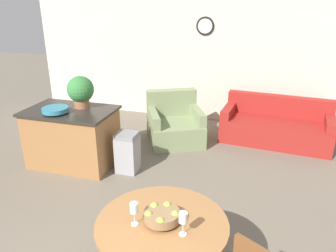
% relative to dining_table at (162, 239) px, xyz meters
% --- Properties ---
extents(wall_back, '(8.00, 0.09, 2.70)m').
position_rel_dining_table_xyz_m(wall_back, '(-0.33, 4.64, 0.77)').
color(wall_back, beige).
rests_on(wall_back, ground_plane).
extents(dining_table, '(1.12, 1.12, 0.75)m').
position_rel_dining_table_xyz_m(dining_table, '(0.00, 0.00, 0.00)').
color(dining_table, '#9E6B3D').
rests_on(dining_table, ground_plane).
extents(fruit_bowl, '(0.30, 0.30, 0.13)m').
position_rel_dining_table_xyz_m(fruit_bowl, '(-0.00, 0.00, 0.24)').
color(fruit_bowl, olive).
rests_on(fruit_bowl, dining_table).
extents(wine_glass_left, '(0.07, 0.07, 0.21)m').
position_rel_dining_table_xyz_m(wine_glass_left, '(-0.21, -0.09, 0.32)').
color(wine_glass_left, silver).
rests_on(wine_glass_left, dining_table).
extents(wine_glass_right, '(0.07, 0.07, 0.21)m').
position_rel_dining_table_xyz_m(wine_glass_right, '(0.20, -0.10, 0.32)').
color(wine_glass_right, silver).
rests_on(wine_glass_right, dining_table).
extents(kitchen_island, '(1.34, 0.86, 0.91)m').
position_rel_dining_table_xyz_m(kitchen_island, '(-2.08, 1.95, -0.13)').
color(kitchen_island, '#9E6B3D').
rests_on(kitchen_island, ground_plane).
extents(teal_bowl, '(0.38, 0.38, 0.09)m').
position_rel_dining_table_xyz_m(teal_bowl, '(-2.19, 1.75, 0.38)').
color(teal_bowl, teal).
rests_on(teal_bowl, kitchen_island).
extents(potted_plant, '(0.40, 0.40, 0.49)m').
position_rel_dining_table_xyz_m(potted_plant, '(-1.96, 2.12, 0.59)').
color(potted_plant, '#A36642').
rests_on(potted_plant, kitchen_island).
extents(trash_bin, '(0.31, 0.31, 0.62)m').
position_rel_dining_table_xyz_m(trash_bin, '(-1.17, 1.97, -0.27)').
color(trash_bin, '#9E9EA3').
rests_on(trash_bin, ground_plane).
extents(couch, '(1.98, 1.06, 0.79)m').
position_rel_dining_table_xyz_m(couch, '(1.00, 3.78, -0.30)').
color(couch, maroon).
rests_on(couch, ground_plane).
extents(armchair, '(1.25, 1.26, 0.89)m').
position_rel_dining_table_xyz_m(armchair, '(-0.79, 3.27, -0.28)').
color(armchair, gray).
rests_on(armchair, ground_plane).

